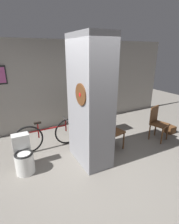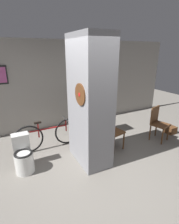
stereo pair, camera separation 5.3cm
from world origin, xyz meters
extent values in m
plane|color=slate|center=(0.00, 0.00, 0.00)|extent=(14.00, 14.00, 0.00)
cube|color=gray|center=(0.00, 2.63, 1.30)|extent=(8.00, 0.06, 2.60)
cube|color=black|center=(-1.60, 2.58, 1.70)|extent=(0.36, 0.02, 0.48)
cube|color=#B24C8C|center=(-1.60, 2.57, 1.70)|extent=(0.30, 0.01, 0.39)
cube|color=black|center=(1.50, 2.58, 1.55)|extent=(0.44, 0.02, 0.34)
cube|color=teal|center=(1.50, 2.57, 1.55)|extent=(0.36, 0.01, 0.28)
cube|color=black|center=(0.70, 2.58, 1.85)|extent=(0.28, 0.02, 0.38)
cube|color=#D86633|center=(0.70, 2.57, 1.85)|extent=(0.23, 0.01, 0.31)
cube|color=gray|center=(-0.09, 0.50, 1.30)|extent=(0.58, 1.00, 2.60)
cylinder|color=#593319|center=(-0.39, 0.30, 1.55)|extent=(0.03, 0.40, 0.40)
cylinder|color=red|center=(-0.41, 0.30, 1.55)|extent=(0.01, 0.07, 0.07)
cube|color=gray|center=(0.53, 1.52, 0.45)|extent=(1.15, 0.44, 0.89)
cylinder|color=silver|center=(-1.44, 0.69, 0.20)|extent=(0.36, 0.36, 0.41)
torus|color=black|center=(-1.44, 0.69, 0.42)|extent=(0.35, 0.35, 0.04)
cube|color=silver|center=(-1.44, 0.94, 0.57)|extent=(0.33, 0.20, 0.31)
cylinder|color=brown|center=(0.50, 0.42, 0.22)|extent=(0.04, 0.04, 0.43)
cylinder|color=brown|center=(0.83, 0.49, 0.22)|extent=(0.04, 0.04, 0.43)
cylinder|color=brown|center=(0.43, 0.76, 0.22)|extent=(0.04, 0.04, 0.43)
cylinder|color=brown|center=(0.77, 0.82, 0.22)|extent=(0.04, 0.04, 0.43)
cube|color=brown|center=(0.63, 0.62, 0.45)|extent=(0.46, 0.46, 0.04)
cube|color=brown|center=(0.60, 0.80, 0.69)|extent=(0.39, 0.10, 0.44)
cylinder|color=brown|center=(1.84, 0.21, 0.22)|extent=(0.04, 0.04, 0.43)
cylinder|color=brown|center=(2.17, 0.30, 0.22)|extent=(0.04, 0.04, 0.43)
cylinder|color=brown|center=(1.75, 0.54, 0.22)|extent=(0.04, 0.04, 0.43)
cylinder|color=brown|center=(2.07, 0.63, 0.22)|extent=(0.04, 0.04, 0.43)
cube|color=brown|center=(1.96, 0.42, 0.45)|extent=(0.49, 0.49, 0.04)
cube|color=brown|center=(1.91, 0.59, 0.69)|extent=(0.39, 0.14, 0.44)
torus|color=black|center=(-1.24, 1.37, 0.35)|extent=(0.69, 0.04, 0.69)
torus|color=black|center=(-0.27, 1.37, 0.35)|extent=(0.69, 0.04, 0.69)
cylinder|color=maroon|center=(-0.75, 1.37, 0.52)|extent=(0.90, 0.04, 0.04)
cylinder|color=maroon|center=(-1.00, 1.37, 0.52)|extent=(0.03, 0.03, 0.36)
cylinder|color=maroon|center=(-0.31, 1.37, 0.52)|extent=(0.03, 0.03, 0.33)
cube|color=black|center=(-1.00, 1.37, 0.72)|extent=(0.16, 0.06, 0.04)
cylinder|color=#262626|center=(-0.31, 1.37, 0.69)|extent=(0.03, 0.42, 0.03)
cylinder|color=#267233|center=(0.30, 1.55, 0.98)|extent=(0.09, 0.09, 0.17)
cylinder|color=#267233|center=(0.30, 1.55, 1.10)|extent=(0.03, 0.03, 0.07)
sphere|color=#333333|center=(0.30, 1.55, 1.15)|extent=(0.04, 0.04, 0.04)
cylinder|color=olive|center=(0.41, 1.49, 0.95)|extent=(0.06, 0.06, 0.11)
cylinder|color=olive|center=(0.41, 1.49, 1.03)|extent=(0.03, 0.03, 0.05)
sphere|color=#333333|center=(0.41, 1.49, 1.06)|extent=(0.03, 0.03, 0.03)
cube|color=brown|center=(2.60, 0.56, 0.10)|extent=(0.26, 0.26, 0.21)
camera|label=1|loc=(-1.68, -2.45, 2.29)|focal=28.00mm
camera|label=2|loc=(-1.64, -2.47, 2.29)|focal=28.00mm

